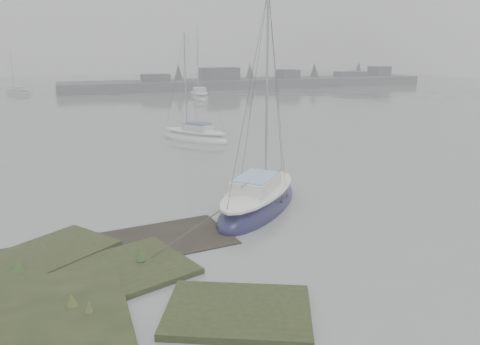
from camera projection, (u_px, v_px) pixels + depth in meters
name	position (u px, v px, depth m)	size (l,w,h in m)	color
ground	(106.00, 126.00, 38.82)	(160.00, 160.00, 0.00)	slate
far_shoreline	(257.00, 82.00, 76.54)	(60.00, 8.00, 4.15)	#4C4F51
sailboat_main	(258.00, 202.00, 18.83)	(6.01, 6.20, 9.18)	#141237
sailboat_white	(195.00, 137.00, 32.77)	(4.78, 5.57, 7.87)	silver
sailboat_far_b	(199.00, 97.00, 59.27)	(3.17, 6.90, 9.38)	silver
sailboat_far_c	(18.00, 92.00, 66.03)	(4.43, 4.40, 6.64)	#AFB4BA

